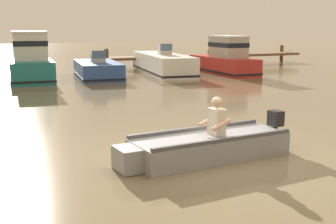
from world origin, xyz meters
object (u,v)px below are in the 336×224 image
object	(u,v)px
rowboat_with_person	(207,146)
moored_boat_white	(162,64)
moored_boat_red	(225,60)
moored_boat_teal	(30,62)
moored_boat_blue	(98,70)

from	to	relation	value
rowboat_with_person	moored_boat_white	xyz separation A→B (m)	(5.33, 14.66, 0.25)
moored_boat_red	moored_boat_white	bearing A→B (deg)	155.71
moored_boat_teal	moored_boat_white	bearing A→B (deg)	1.29
moored_boat_blue	moored_boat_white	xyz separation A→B (m)	(3.74, 0.60, 0.12)
moored_boat_white	rowboat_with_person	bearing A→B (deg)	-109.96
moored_boat_white	moored_boat_red	size ratio (longest dim) A/B	1.38
moored_boat_white	moored_boat_red	xyz separation A→B (m)	(3.05, -1.38, 0.25)
moored_boat_teal	moored_boat_red	size ratio (longest dim) A/B	1.06
rowboat_with_person	moored_boat_white	distance (m)	15.60
rowboat_with_person	moored_boat_blue	bearing A→B (deg)	83.55
moored_boat_blue	moored_boat_white	world-z (taller)	moored_boat_white
rowboat_with_person	moored_boat_blue	distance (m)	14.15
moored_boat_teal	moored_boat_red	bearing A→B (deg)	-7.04
rowboat_with_person	moored_boat_blue	size ratio (longest dim) A/B	0.80
rowboat_with_person	moored_boat_white	size ratio (longest dim) A/B	0.54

